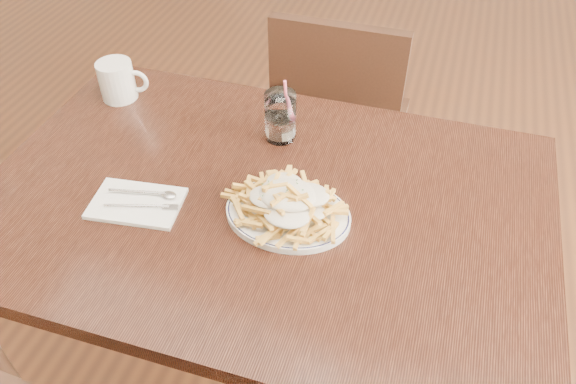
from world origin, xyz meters
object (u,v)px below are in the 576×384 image
(water_glass, at_px, (281,119))
(table, at_px, (263,223))
(fries_plate, at_px, (288,214))
(chair_far, at_px, (339,118))
(coffee_mug, at_px, (118,81))
(loaded_fries, at_px, (288,199))

(water_glass, bearing_deg, table, -82.83)
(fries_plate, bearing_deg, table, 149.05)
(fries_plate, bearing_deg, chair_far, 93.91)
(coffee_mug, bearing_deg, fries_plate, -28.20)
(fries_plate, relative_size, coffee_mug, 2.19)
(chair_far, distance_m, fries_plate, 0.78)
(fries_plate, xyz_separation_m, water_glass, (-0.10, 0.25, 0.04))
(fries_plate, xyz_separation_m, coffee_mug, (-0.54, 0.29, 0.04))
(table, relative_size, chair_far, 1.39)
(table, distance_m, fries_plate, 0.12)
(chair_far, distance_m, loaded_fries, 0.80)
(chair_far, height_order, loaded_fries, chair_far)
(chair_far, xyz_separation_m, coffee_mug, (-0.49, -0.44, 0.31))
(chair_far, relative_size, fries_plate, 3.12)
(water_glass, bearing_deg, fries_plate, -69.11)
(table, bearing_deg, chair_far, 88.35)
(table, height_order, coffee_mug, coffee_mug)
(loaded_fries, height_order, water_glass, water_glass)
(loaded_fries, distance_m, water_glass, 0.27)
(chair_far, height_order, coffee_mug, chair_far)
(table, relative_size, fries_plate, 4.33)
(water_glass, xyz_separation_m, coffee_mug, (-0.45, 0.04, -0.00))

